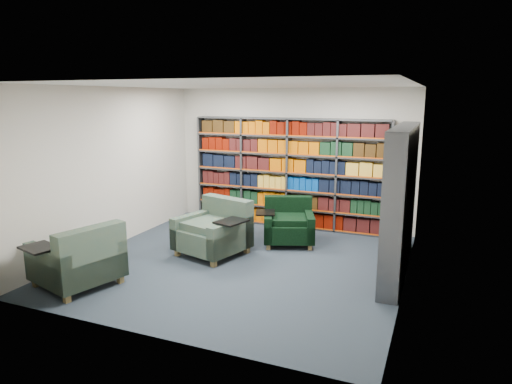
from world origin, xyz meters
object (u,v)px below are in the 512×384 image
at_px(chair_teal_front, 80,262).
at_px(coffee_table, 226,233).
at_px(chair_teal_left, 216,232).
at_px(chair_green_right, 288,225).

xyz_separation_m(chair_teal_front, coffee_table, (1.17, 2.22, -0.08)).
height_order(chair_teal_left, chair_teal_front, chair_teal_left).
bearing_deg(chair_teal_front, coffee_table, 62.23).
bearing_deg(chair_green_right, chair_teal_left, -132.17).
relative_size(chair_green_right, chair_teal_front, 0.90).
height_order(chair_teal_left, chair_green_right, chair_teal_left).
height_order(chair_teal_left, coffee_table, chair_teal_left).
distance_m(chair_teal_left, chair_teal_front, 2.28).
height_order(chair_teal_front, coffee_table, chair_teal_front).
relative_size(chair_teal_left, chair_teal_front, 1.01).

